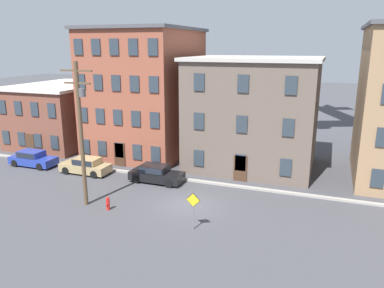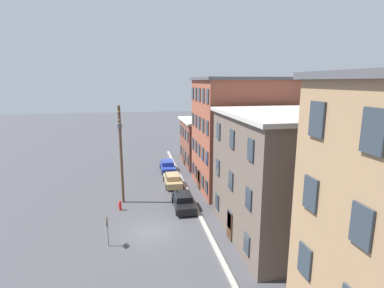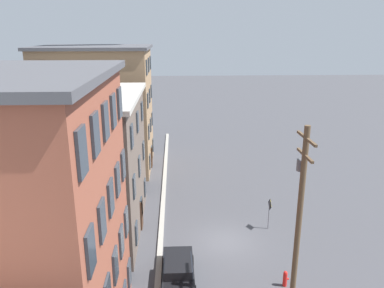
# 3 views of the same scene
# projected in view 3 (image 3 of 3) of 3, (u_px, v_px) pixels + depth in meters

# --- Properties ---
(ground_plane) EXTENTS (200.00, 200.00, 0.00)m
(ground_plane) POSITION_uv_depth(u_px,v_px,m) (226.00, 242.00, 25.84)
(ground_plane) COLOR #424247
(kerb_strip) EXTENTS (56.00, 0.36, 0.16)m
(kerb_strip) POSITION_uv_depth(u_px,v_px,m) (160.00, 242.00, 25.62)
(kerb_strip) COLOR #9E998E
(kerb_strip) RESTS_ON ground_plane
(apartment_far) EXTENTS (11.39, 9.67, 9.93)m
(apartment_far) POSITION_uv_depth(u_px,v_px,m) (73.00, 165.00, 26.15)
(apartment_far) COLOR #66564C
(apartment_far) RESTS_ON ground_plane
(apartment_annex) EXTENTS (9.05, 10.96, 12.57)m
(apartment_annex) POSITION_uv_depth(u_px,v_px,m) (98.00, 109.00, 38.21)
(apartment_annex) COLOR #9E7A56
(apartment_annex) RESTS_ON ground_plane
(car_black) EXTENTS (4.40, 1.92, 1.43)m
(car_black) POSITION_uv_depth(u_px,v_px,m) (178.00, 270.00, 21.54)
(car_black) COLOR black
(car_black) RESTS_ON ground_plane
(caution_sign) EXTENTS (0.91, 0.08, 2.40)m
(caution_sign) POSITION_uv_depth(u_px,v_px,m) (269.00, 209.00, 27.09)
(caution_sign) COLOR slate
(caution_sign) RESTS_ON ground_plane
(utility_pole) EXTENTS (2.40, 0.44, 9.92)m
(utility_pole) POSITION_uv_depth(u_px,v_px,m) (299.00, 214.00, 17.92)
(utility_pole) COLOR brown
(utility_pole) RESTS_ON ground_plane
(fire_hydrant) EXTENTS (0.24, 0.34, 0.96)m
(fire_hydrant) POSITION_uv_depth(u_px,v_px,m) (285.00, 278.00, 21.23)
(fire_hydrant) COLOR red
(fire_hydrant) RESTS_ON ground_plane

